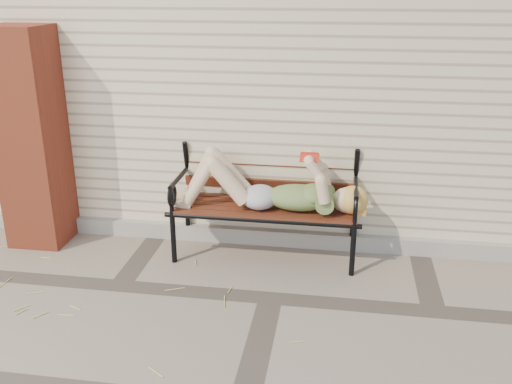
# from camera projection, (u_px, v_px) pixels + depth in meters

# --- Properties ---
(ground) EXTENTS (80.00, 80.00, 0.00)m
(ground) POSITION_uv_depth(u_px,v_px,m) (271.00, 298.00, 4.50)
(ground) COLOR gray
(ground) RESTS_ON ground
(house_wall) EXTENTS (8.00, 4.00, 3.00)m
(house_wall) POSITION_uv_depth(u_px,v_px,m) (305.00, 56.00, 6.75)
(house_wall) COLOR beige
(house_wall) RESTS_ON ground
(foundation_strip) EXTENTS (8.00, 0.10, 0.15)m
(foundation_strip) POSITION_uv_depth(u_px,v_px,m) (284.00, 238.00, 5.37)
(foundation_strip) COLOR #9B958C
(foundation_strip) RESTS_ON ground
(brick_pillar) EXTENTS (0.50, 0.50, 2.00)m
(brick_pillar) POSITION_uv_depth(u_px,v_px,m) (32.00, 139.00, 5.17)
(brick_pillar) COLOR #AF4427
(brick_pillar) RESTS_ON ground
(garden_bench) EXTENTS (1.77, 0.70, 1.14)m
(garden_bench) POSITION_uv_depth(u_px,v_px,m) (267.00, 186.00, 5.06)
(garden_bench) COLOR black
(garden_bench) RESTS_ON ground
(reading_woman) EXTENTS (1.67, 0.38, 0.52)m
(reading_woman) POSITION_uv_depth(u_px,v_px,m) (266.00, 187.00, 4.91)
(reading_woman) COLOR #0A3D4C
(reading_woman) RESTS_ON ground
(straw_scatter) EXTENTS (2.88, 1.66, 0.01)m
(straw_scatter) POSITION_uv_depth(u_px,v_px,m) (157.00, 316.00, 4.25)
(straw_scatter) COLOR tan
(straw_scatter) RESTS_ON ground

